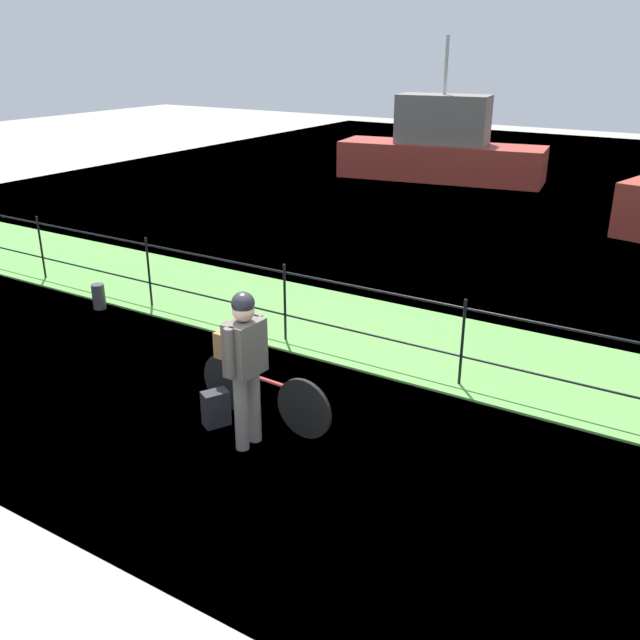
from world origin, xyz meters
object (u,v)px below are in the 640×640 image
Objects in this scene: terrier_dog at (234,327)px; mooring_bollard at (99,297)px; moored_boat_near at (441,150)px; bicycle_main at (263,393)px; wooden_crate at (233,345)px; backpack_on_paving at (216,408)px; cyclist_person at (245,357)px.

terrier_dog is 0.80× the size of mooring_bollard.
moored_boat_near is (0.15, 13.03, 0.69)m from mooring_bollard.
terrier_dog is at bearing 177.17° from bicycle_main.
bicycle_main is 0.61m from wooden_crate.
backpack_on_paving is 0.06× the size of moored_boat_near.
wooden_crate is 0.71m from backpack_on_paving.
cyclist_person reaches higher than bicycle_main.
backpack_on_paving is at bearing 166.63° from cyclist_person.
mooring_bollard is (-4.27, 1.47, -0.16)m from bicycle_main.
backpack_on_paving is (-0.40, -0.33, -0.16)m from bicycle_main.
wooden_crate is 0.06× the size of moored_boat_near.
terrier_dog is at bearing -20.38° from mooring_bollard.
cyclist_person is 4.88m from mooring_bollard.
mooring_bollard is at bearing -87.36° from backpack_on_paving.
mooring_bollard is at bearing 161.05° from bicycle_main.
wooden_crate is (-0.40, 0.02, 0.46)m from bicycle_main.
backpack_on_paving reaches higher than mooring_bollard.
wooden_crate is at bearing -152.39° from backpack_on_paving.
cyclist_person reaches higher than wooden_crate.
cyclist_person reaches higher than terrier_dog.
backpack_on_paving is 4.27m from mooring_bollard.
moored_boat_near reaches higher than terrier_dog.
wooden_crate is at bearing 138.75° from cyclist_person.
cyclist_person is 15.55m from moored_boat_near.
terrier_dog is at bearing 137.49° from cyclist_person.
moored_boat_near is at bearing 105.92° from cyclist_person.
mooring_bollard is (-3.87, 1.79, -0.00)m from backpack_on_paving.
moored_boat_near reaches higher than cyclist_person.
terrier_dog reaches higher than wooden_crate.
bicycle_main is at bearing 157.09° from backpack_on_paving.
wooden_crate is 1.11× the size of terrier_dog.
bicycle_main is 0.28× the size of moored_boat_near.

